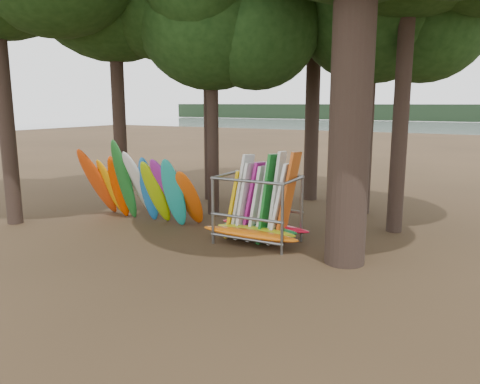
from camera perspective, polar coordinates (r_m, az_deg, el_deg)
The scene contains 7 objects.
ground at distance 14.79m, azimuth -4.21°, elevation -6.15°, with size 120.00×120.00×0.00m, color #47331E.
lake at distance 72.38m, azimuth 22.77°, elevation 6.56°, with size 160.00×160.00×0.00m, color gray.
far_shore at distance 122.11m, azimuth 25.48°, elevation 8.69°, with size 160.00×4.00×4.00m, color black.
oak_3 at distance 19.16m, azimuth 16.10°, elevation 21.59°, with size 6.96×6.96×11.06m.
oak_5 at distance 18.34m, azimuth -3.50°, elevation 21.14°, with size 6.60×6.60×10.49m.
kayak_row at distance 17.35m, azimuth -11.96°, elevation 0.44°, with size 4.88×2.25×3.19m.
storage_rack at distance 14.52m, azimuth 2.20°, elevation -2.37°, with size 3.23×1.59×2.91m.
Camera 1 is at (7.74, -11.84, 4.31)m, focal length 35.00 mm.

